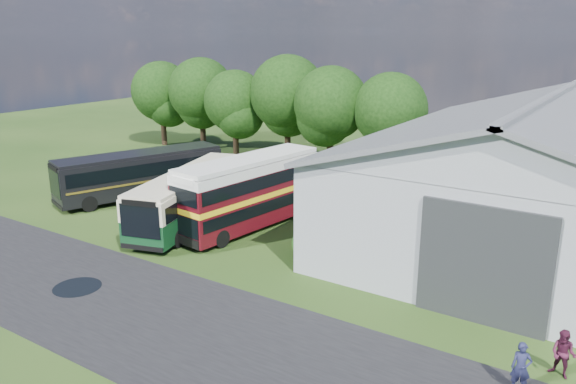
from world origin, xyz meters
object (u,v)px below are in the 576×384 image
Objects in this scene: bus_maroon_double at (249,193)px; visitor_a at (521,368)px; bus_green_single at (191,196)px; bus_dark_single at (141,173)px; visitor_b at (563,355)px; storage_shed at (543,167)px.

bus_maroon_double reaches higher than visitor_a.
bus_green_single is 6.74× the size of visitor_a.
visitor_a is (27.71, -9.12, -0.85)m from bus_dark_single.
bus_dark_single reaches higher than visitor_a.
bus_maroon_double is 0.86× the size of bus_dark_single.
bus_green_single is 3.83m from bus_maroon_double.
bus_dark_single reaches higher than visitor_b.
bus_dark_single is at bearing -178.14° from bus_maroon_double.
visitor_a is at bearing -18.14° from bus_maroon_double.
bus_green_single is 21.96m from visitor_a.
bus_dark_single is at bearing 179.00° from visitor_b.
visitor_a is 1.02× the size of visitor_b.
visitor_a is 1.96m from visitor_b.
visitor_a is (17.23, -8.15, -1.28)m from bus_maroon_double.
visitor_b is (3.44, -14.32, -3.29)m from storage_shed.
visitor_a is at bearing -81.42° from storage_shed.
bus_green_single reaches higher than visitor_a.
bus_maroon_double is at bearing 14.65° from bus_dark_single.
storage_shed is at bearing 35.04° from bus_maroon_double.
bus_maroon_double is 19.42m from visitor_b.
storage_shed reaches higher than visitor_a.
visitor_b is at bearing -76.48° from storage_shed.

